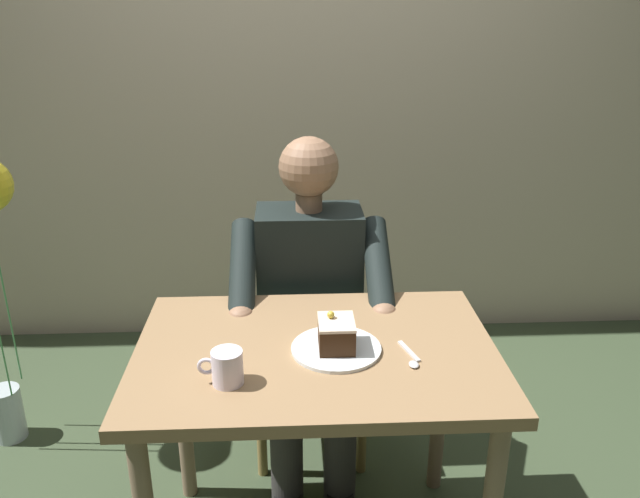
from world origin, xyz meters
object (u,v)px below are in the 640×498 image
at_px(coffee_cup, 227,367).
at_px(dessert_spoon, 412,358).
at_px(cake_slice, 336,334).
at_px(dining_table, 316,379).
at_px(chair, 309,322).
at_px(seated_person, 310,309).

height_order(coffee_cup, dessert_spoon, coffee_cup).
bearing_deg(cake_slice, dessert_spoon, 163.33).
height_order(dining_table, dessert_spoon, dessert_spoon).
height_order(dining_table, cake_slice, cake_slice).
bearing_deg(coffee_cup, chair, -106.13).
bearing_deg(coffee_cup, seated_person, -110.39).
bearing_deg(dining_table, seated_person, -90.00).
bearing_deg(chair, seated_person, 90.00).
xyz_separation_m(dining_table, coffee_cup, (0.23, 0.16, 0.15)).
xyz_separation_m(dining_table, chair, (0.00, -0.62, -0.15)).
xyz_separation_m(chair, coffee_cup, (0.23, 0.78, 0.30)).
relative_size(chair, seated_person, 0.73).
bearing_deg(dessert_spoon, cake_slice, -16.67).
distance_m(dining_table, seated_person, 0.45).
xyz_separation_m(chair, cake_slice, (-0.05, 0.64, 0.30)).
bearing_deg(chair, coffee_cup, 73.87).
height_order(dining_table, seated_person, seated_person).
distance_m(coffee_cup, dessert_spoon, 0.49).
relative_size(seated_person, cake_slice, 10.36).
relative_size(dining_table, cake_slice, 8.45).
height_order(dining_table, chair, chair).
distance_m(seated_person, cake_slice, 0.49).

